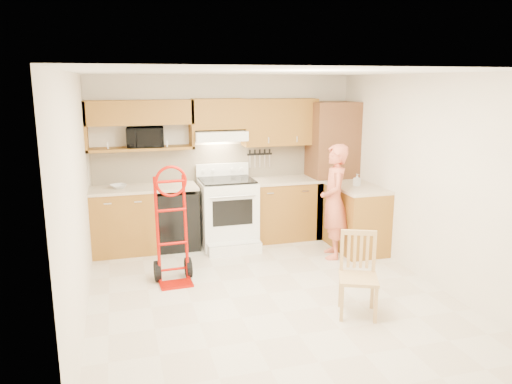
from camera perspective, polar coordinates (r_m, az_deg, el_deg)
name	(u,v)px	position (r m, az deg, el deg)	size (l,w,h in m)	color
floor	(268,294)	(5.86, 1.37, -11.69)	(4.00, 4.50, 0.02)	beige
ceiling	(269,71)	(5.34, 1.52, 13.75)	(4.00, 4.50, 0.02)	white
wall_back	(224,158)	(7.62, -3.66, 3.90)	(4.00, 0.02, 2.50)	#F3E6CE
wall_front	(368,256)	(3.46, 12.81, -7.24)	(4.00, 0.02, 2.50)	#F3E6CE
wall_left	(76,200)	(5.24, -20.02, -0.88)	(0.02, 4.50, 2.50)	#F3E6CE
wall_right	(426,179)	(6.35, 19.02, 1.46)	(0.02, 4.50, 2.50)	#F3E6CE
backsplash	(225,162)	(7.60, -3.61, 3.50)	(3.92, 0.03, 0.55)	beige
lower_cab_left	(124,222)	(7.31, -15.00, -3.31)	(0.90, 0.60, 0.90)	brown
dishwasher	(177,219)	(7.36, -9.14, -3.12)	(0.60, 0.60, 0.85)	black
lower_cab_right	(282,210)	(7.71, 2.96, -2.07)	(1.14, 0.60, 0.90)	brown
countertop_left	(144,188)	(7.21, -12.83, 0.43)	(1.50, 0.63, 0.04)	beige
countertop_right	(282,180)	(7.60, 3.00, 1.36)	(1.14, 0.63, 0.04)	beige
cab_return_right	(356,219)	(7.33, 11.46, -3.08)	(0.60, 1.00, 0.90)	brown
countertop_return	(357,188)	(7.22, 11.62, 0.51)	(0.63, 1.00, 0.04)	beige
pantry_tall	(331,169)	(7.88, 8.67, 2.60)	(0.70, 0.60, 2.10)	brown
upper_cab_left	(139,112)	(7.20, -13.31, 8.92)	(1.50, 0.33, 0.34)	brown
upper_shelf_mw	(141,149)	(7.25, -13.11, 4.90)	(1.50, 0.33, 0.04)	brown
upper_cab_center	(218,114)	(7.35, -4.36, 8.98)	(0.76, 0.33, 0.44)	brown
upper_cab_right	(280,122)	(7.61, 2.75, 8.07)	(1.14, 0.33, 0.70)	brown
range_hood	(220,135)	(7.31, -4.22, 6.52)	(0.76, 0.46, 0.14)	white
knife_strip	(260,158)	(7.70, 0.44, 3.94)	(0.40, 0.05, 0.29)	black
microwave	(145,137)	(7.24, -12.65, 6.20)	(0.51, 0.35, 0.28)	black
range	(228,207)	(7.29, -3.22, -1.76)	(0.81, 1.06, 1.19)	white
person	(334,202)	(6.87, 9.00, -1.10)	(0.58, 0.38, 1.58)	#D56448
hand_truck	(173,231)	(6.02, -9.57, -4.48)	(0.51, 0.47, 1.31)	#AA0C02
dining_chair	(358,276)	(5.31, 11.73, -9.41)	(0.39, 0.43, 0.87)	tan
soap_bottle	(357,180)	(7.22, 11.57, 1.38)	(0.08, 0.08, 0.17)	white
bowl	(118,186)	(7.19, -15.59, 0.63)	(0.22, 0.22, 0.05)	white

